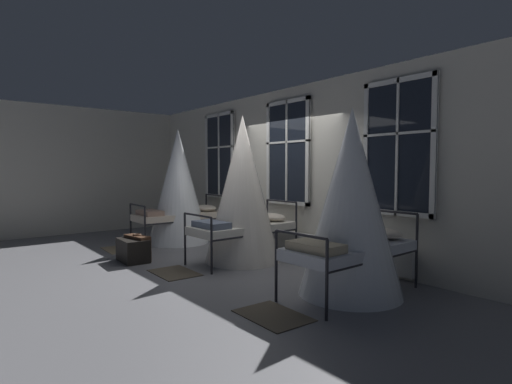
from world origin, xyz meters
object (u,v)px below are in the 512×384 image
at_px(cot_third, 351,205).
at_px(suitcase_dark, 137,248).
at_px(travel_trunk, 133,250).
at_px(cot_first, 178,188).
at_px(cot_second, 243,191).

height_order(cot_third, suitcase_dark, cot_third).
bearing_deg(travel_trunk, cot_first, 127.07).
distance_m(cot_first, cot_second, 2.25).
height_order(cot_second, cot_third, cot_second).
relative_size(cot_first, suitcase_dark, 4.18).
bearing_deg(cot_second, suitcase_dark, 139.13).
relative_size(cot_first, cot_second, 0.98).
bearing_deg(cot_third, suitcase_dark, 110.41).
xyz_separation_m(cot_second, travel_trunk, (-1.15, -1.50, -1.02)).
bearing_deg(cot_second, cot_first, 89.42).
bearing_deg(travel_trunk, suitcase_dark, 96.16).
xyz_separation_m(cot_third, travel_trunk, (-3.48, -1.45, -0.94)).
distance_m(cot_first, cot_third, 4.58).
xyz_separation_m(cot_second, suitcase_dark, (-1.16, -1.42, -0.99)).
relative_size(suitcase_dark, travel_trunk, 0.91).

